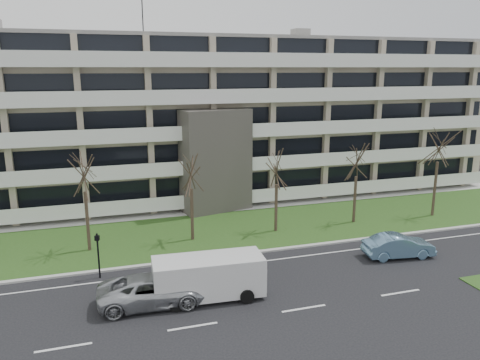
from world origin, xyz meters
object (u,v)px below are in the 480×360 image
object	(u,v)px
silver_pickup	(153,290)
pedestrian_signal	(98,250)
blue_sedan	(399,246)
white_van	(210,274)

from	to	relation	value
silver_pickup	pedestrian_signal	world-z (taller)	pedestrian_signal
blue_sedan	white_van	distance (m)	13.61
blue_sedan	white_van	size ratio (longest dim) A/B	0.77
blue_sedan	white_van	xyz separation A→B (m)	(-13.48, -1.81, 0.63)
blue_sedan	pedestrian_signal	world-z (taller)	pedestrian_signal
white_van	pedestrian_signal	distance (m)	7.33
silver_pickup	blue_sedan	distance (m)	16.66
white_van	pedestrian_signal	size ratio (longest dim) A/B	2.17
silver_pickup	pedestrian_signal	size ratio (longest dim) A/B	2.06
blue_sedan	pedestrian_signal	xyz separation A→B (m)	(-19.29, 2.63, 1.03)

